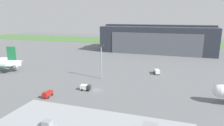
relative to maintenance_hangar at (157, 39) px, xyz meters
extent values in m
plane|color=slate|center=(-14.02, -95.30, -10.00)|extent=(440.00, 440.00, 0.00)
cube|color=#4A763B|center=(-14.02, 56.61, -9.96)|extent=(440.00, 56.00, 0.08)
cube|color=#2D333D|center=(0.00, 0.09, -0.14)|extent=(84.19, 36.09, 19.71)
cube|color=slate|center=(0.00, -18.11, -2.11)|extent=(63.99, 0.30, 15.77)
cube|color=#2D333D|center=(0.00, 0.09, 10.32)|extent=(84.19, 8.66, 1.20)
sphere|color=white|center=(-60.68, -83.74, -5.99)|extent=(3.14, 3.14, 3.14)
cube|color=#1E7A42|center=(-63.39, -84.40, -0.55)|extent=(4.50, 1.46, 6.85)
cube|color=white|center=(-63.43, -81.30, -5.58)|extent=(4.38, 6.22, 0.28)
cube|color=white|center=(-62.00, -87.17, -5.58)|extent=(4.38, 6.22, 0.28)
sphere|color=silver|center=(28.11, -93.83, -5.72)|extent=(3.96, 3.96, 3.96)
cube|color=#AD1E19|center=(-27.31, -107.70, -8.72)|extent=(1.92, 1.86, 1.82)
cube|color=#AD1E19|center=(-27.53, -105.47, -8.98)|extent=(2.03, 2.95, 1.31)
cylinder|color=black|center=(-28.28, -107.75, -9.63)|extent=(0.33, 0.75, 0.73)
cylinder|color=black|center=(-26.35, -107.55, -9.63)|extent=(0.33, 0.75, 0.73)
cylinder|color=black|center=(-28.55, -105.07, -9.63)|extent=(0.33, 0.75, 0.73)
cylinder|color=black|center=(-26.62, -104.87, -9.63)|extent=(0.33, 0.75, 0.73)
cube|color=silver|center=(5.75, -64.31, -8.80)|extent=(2.37, 1.92, 1.51)
cube|color=white|center=(6.45, -66.62, -8.66)|extent=(2.97, 3.89, 1.77)
cylinder|color=black|center=(6.90, -64.25, -9.55)|extent=(0.51, 0.93, 0.89)
cylinder|color=black|center=(4.76, -64.90, -9.55)|extent=(0.51, 0.93, 0.89)
cylinder|color=black|center=(7.74, -67.02, -9.55)|extent=(0.51, 0.93, 0.89)
cylinder|color=black|center=(5.60, -67.67, -9.55)|extent=(0.51, 0.93, 0.89)
cube|color=#2D2D33|center=(-16.30, -96.35, -8.81)|extent=(1.65, 2.17, 1.57)
cube|color=white|center=(-18.21, -96.54, -8.77)|extent=(2.57, 2.26, 1.66)
cylinder|color=black|center=(-16.23, -97.46, -9.60)|extent=(0.81, 0.34, 0.79)
cylinder|color=black|center=(-16.45, -95.25, -9.60)|extent=(0.81, 0.34, 0.79)
cylinder|color=black|center=(-18.52, -97.68, -9.60)|extent=(0.81, 0.34, 0.79)
cylinder|color=black|center=(-18.74, -95.48, -9.60)|extent=(0.81, 0.34, 0.79)
cube|color=gray|center=(-7.22, -133.85, -1.18)|extent=(1.61, 1.34, 1.07)
cylinder|color=#99999E|center=(-16.75, -81.47, -2.64)|extent=(0.44, 0.44, 14.71)
cube|color=#333338|center=(-16.75, -81.47, 5.11)|extent=(2.40, 0.50, 0.80)
camera|label=1|loc=(13.51, -160.44, 17.54)|focal=31.48mm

